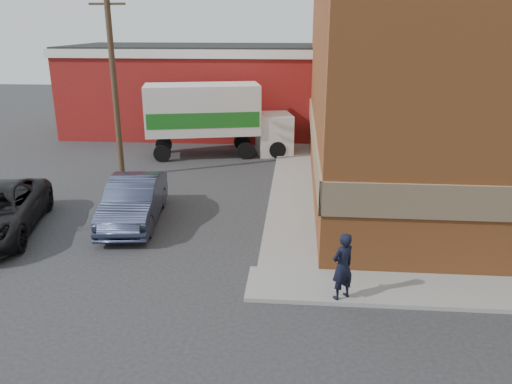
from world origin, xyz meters
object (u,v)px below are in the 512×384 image
(warehouse, at_px, (197,88))
(man, at_px, (343,266))
(sedan, at_px, (134,201))
(utility_pole, at_px, (113,74))
(brick_building, at_px, (483,79))
(box_truck, at_px, (217,115))

(warehouse, bearing_deg, man, -69.59)
(sedan, bearing_deg, utility_pole, 106.93)
(brick_building, distance_m, sedan, 15.17)
(man, bearing_deg, box_truck, -105.93)
(brick_building, xyz_separation_m, man, (-6.48, -10.55, -3.66))
(brick_building, distance_m, box_truck, 13.09)
(utility_pole, bearing_deg, man, -47.94)
(utility_pole, relative_size, sedan, 1.80)
(brick_building, relative_size, man, 10.07)
(utility_pole, distance_m, man, 14.69)
(utility_pole, relative_size, man, 4.96)
(warehouse, bearing_deg, sedan, -86.78)
(man, distance_m, box_truck, 15.98)
(man, relative_size, sedan, 0.36)
(warehouse, bearing_deg, utility_pole, -97.77)
(utility_pole, height_order, box_truck, utility_pole)
(sedan, height_order, box_truck, box_truck)
(warehouse, distance_m, utility_pole, 11.27)
(warehouse, relative_size, utility_pole, 1.81)
(sedan, distance_m, box_truck, 10.16)
(brick_building, height_order, utility_pole, brick_building)
(brick_building, bearing_deg, man, -121.55)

